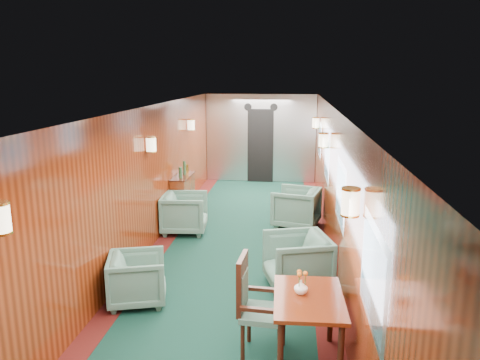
{
  "coord_description": "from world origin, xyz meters",
  "views": [
    {
      "loc": [
        0.88,
        -6.78,
        2.9
      ],
      "look_at": [
        0.0,
        0.92,
        1.15
      ],
      "focal_mm": 35.0,
      "sensor_mm": 36.0,
      "label": 1
    }
  ],
  "objects": [
    {
      "name": "room",
      "position": [
        0.0,
        0.0,
        1.63
      ],
      "size": [
        12.0,
        12.1,
        2.4
      ],
      "color": "#0D3024",
      "rests_on": "ground"
    },
    {
      "name": "bulkhead",
      "position": [
        0.0,
        5.91,
        1.18
      ],
      "size": [
        2.98,
        0.17,
        2.39
      ],
      "color": "silver",
      "rests_on": "ground"
    },
    {
      "name": "windows_right",
      "position": [
        1.49,
        0.25,
        1.45
      ],
      "size": [
        0.02,
        8.6,
        0.8
      ],
      "color": "silver",
      "rests_on": "ground"
    },
    {
      "name": "wall_sconces",
      "position": [
        0.0,
        0.57,
        1.79
      ],
      "size": [
        2.97,
        7.97,
        0.25
      ],
      "color": "#FFF0C6",
      "rests_on": "ground"
    },
    {
      "name": "dining_table",
      "position": [
        1.08,
        -2.45,
        0.62
      ],
      "size": [
        0.72,
        1.01,
        0.74
      ],
      "rotation": [
        0.0,
        0.0,
        0.03
      ],
      "color": "maroon",
      "rests_on": "ground"
    },
    {
      "name": "side_chair",
      "position": [
        0.52,
        -2.31,
        0.59
      ],
      "size": [
        0.52,
        0.54,
        1.08
      ],
      "rotation": [
        0.0,
        0.0,
        -0.08
      ],
      "color": "#1D453B",
      "rests_on": "ground"
    },
    {
      "name": "credenza",
      "position": [
        -1.34,
        2.33,
        0.46
      ],
      "size": [
        0.32,
        1.0,
        1.18
      ],
      "color": "maroon",
      "rests_on": "ground"
    },
    {
      "name": "flower_vase",
      "position": [
        1.0,
        -2.39,
        0.81
      ],
      "size": [
        0.15,
        0.15,
        0.15
      ],
      "primitive_type": "imported",
      "rotation": [
        0.0,
        0.0,
        0.04
      ],
      "color": "white",
      "rests_on": "dining_table"
    },
    {
      "name": "armchair_left_near",
      "position": [
        -1.07,
        -1.37,
        0.33
      ],
      "size": [
        0.89,
        0.88,
        0.66
      ],
      "primitive_type": "imported",
      "rotation": [
        0.0,
        0.0,
        1.85
      ],
      "color": "#1D453B",
      "rests_on": "ground"
    },
    {
      "name": "armchair_left_far",
      "position": [
        -1.1,
        1.44,
        0.37
      ],
      "size": [
        0.89,
        0.87,
        0.75
      ],
      "primitive_type": "imported",
      "rotation": [
        0.0,
        0.0,
        1.66
      ],
      "color": "#1D453B",
      "rests_on": "ground"
    },
    {
      "name": "armchair_right_near",
      "position": [
        0.98,
        -0.69,
        0.38
      ],
      "size": [
        1.03,
        1.02,
        0.76
      ],
      "primitive_type": "imported",
      "rotation": [
        0.0,
        0.0,
        -1.29
      ],
      "color": "#1D453B",
      "rests_on": "ground"
    },
    {
      "name": "armchair_right_far",
      "position": [
        0.97,
        2.0,
        0.38
      ],
      "size": [
        1.02,
        1.0,
        0.77
      ],
      "primitive_type": "imported",
      "rotation": [
        0.0,
        0.0,
        -1.82
      ],
      "color": "#1D453B",
      "rests_on": "ground"
    }
  ]
}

